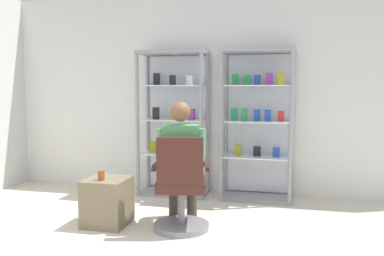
# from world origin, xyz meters

# --- Properties ---
(back_wall) EXTENTS (6.00, 0.10, 2.70)m
(back_wall) POSITION_xyz_m (0.00, 3.00, 1.35)
(back_wall) COLOR silver
(back_wall) RESTS_ON ground
(display_cabinet_left) EXTENTS (0.90, 0.45, 1.90)m
(display_cabinet_left) POSITION_xyz_m (-0.55, 2.76, 0.96)
(display_cabinet_left) COLOR gray
(display_cabinet_left) RESTS_ON ground
(display_cabinet_right) EXTENTS (0.90, 0.45, 1.90)m
(display_cabinet_right) POSITION_xyz_m (0.55, 2.76, 0.97)
(display_cabinet_right) COLOR gray
(display_cabinet_right) RESTS_ON ground
(office_chair) EXTENTS (0.61, 0.58, 0.96)m
(office_chair) POSITION_xyz_m (-0.07, 1.32, 0.39)
(office_chair) COLOR slate
(office_chair) RESTS_ON ground
(seated_shopkeeper) EXTENTS (0.55, 0.61, 1.29)m
(seated_shopkeeper) POSITION_xyz_m (-0.10, 1.48, 0.71)
(seated_shopkeeper) COLOR #3F382D
(seated_shopkeeper) RESTS_ON ground
(storage_crate) EXTENTS (0.43, 0.44, 0.49)m
(storage_crate) POSITION_xyz_m (-0.86, 1.32, 0.24)
(storage_crate) COLOR #72664C
(storage_crate) RESTS_ON ground
(tea_glass) EXTENTS (0.07, 0.07, 0.10)m
(tea_glass) POSITION_xyz_m (-0.88, 1.24, 0.54)
(tea_glass) COLOR brown
(tea_glass) RESTS_ON storage_crate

